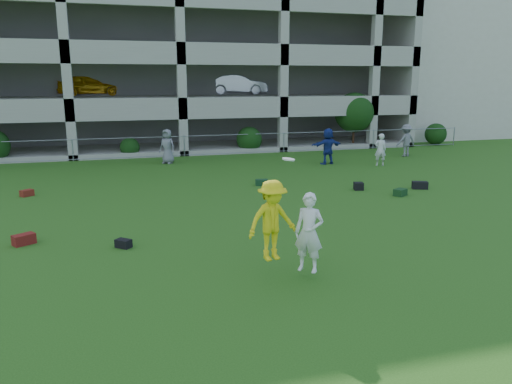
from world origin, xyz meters
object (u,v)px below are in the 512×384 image
object	(u,v)px
bystander_f	(406,140)
crate_d	(359,186)
frisbee_contest	(282,224)
parking_garage	(165,55)
bystander_e	(380,150)
bystander_d	(328,146)
stucco_building	(440,71)
bystander_c	(167,146)

from	to	relation	value
bystander_f	crate_d	size ratio (longest dim) A/B	5.19
frisbee_contest	parking_garage	bearing A→B (deg)	89.05
bystander_e	parking_garage	distance (m)	17.97
parking_garage	crate_d	bearing A→B (deg)	-74.46
crate_d	parking_garage	xyz separation A→B (m)	(-5.42, 19.49, 5.86)
bystander_f	frisbee_contest	bearing A→B (deg)	46.03
bystander_d	frisbee_contest	xyz separation A→B (m)	(-7.22, -13.80, 0.32)
stucco_building	crate_d	size ratio (longest dim) A/B	45.71
bystander_c	bystander_f	size ratio (longest dim) A/B	0.98
bystander_c	parking_garage	xyz separation A→B (m)	(1.18, 10.90, 5.12)
bystander_f	bystander_c	bearing A→B (deg)	-9.39
bystander_d	bystander_e	size ratio (longest dim) A/B	1.13
stucco_building	frisbee_contest	distance (m)	36.33
bystander_d	bystander_f	size ratio (longest dim) A/B	1.02
frisbee_contest	parking_garage	distance (m)	27.61
bystander_d	crate_d	world-z (taller)	bystander_d
bystander_c	bystander_e	xyz separation A→B (m)	(10.33, -3.67, -0.07)
stucco_building	frisbee_contest	xyz separation A→B (m)	(-23.45, -27.49, -3.75)
bystander_d	crate_d	xyz separation A→B (m)	(-1.36, -6.10, -0.78)
frisbee_contest	crate_d	bearing A→B (deg)	52.70
bystander_f	crate_d	world-z (taller)	bystander_f
bystander_c	bystander_f	xyz separation A→B (m)	(13.33, -1.26, 0.01)
crate_d	bystander_c	bearing A→B (deg)	127.56
parking_garage	bystander_e	bearing A→B (deg)	-57.90
bystander_f	frisbee_contest	size ratio (longest dim) A/B	0.72
crate_d	parking_garage	bearing A→B (deg)	105.54
stucco_building	crate_d	distance (m)	26.91
bystander_d	bystander_e	bearing A→B (deg)	145.70
bystander_e	parking_garage	size ratio (longest dim) A/B	0.05
bystander_f	parking_garage	bearing A→B (deg)	-49.03
crate_d	bystander_d	bearing A→B (deg)	77.44
bystander_c	parking_garage	bearing A→B (deg)	122.08
frisbee_contest	stucco_building	bearing A→B (deg)	49.53
stucco_building	crate_d	xyz separation A→B (m)	(-17.58, -19.79, -4.85)
bystander_e	frisbee_contest	size ratio (longest dim) A/B	0.65
bystander_c	stucco_building	bearing A→B (deg)	63.11
stucco_building	bystander_d	size ratio (longest dim) A/B	8.62
bystander_e	frisbee_contest	bearing A→B (deg)	68.31
bystander_f	crate_d	xyz separation A→B (m)	(-6.73, -7.33, -0.76)
crate_d	parking_garage	size ratio (longest dim) A/B	0.01
bystander_c	frisbee_contest	size ratio (longest dim) A/B	0.71
stucco_building	bystander_c	bearing A→B (deg)	-155.14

